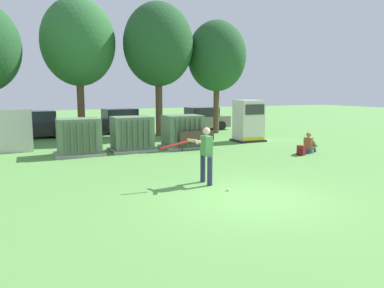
{
  "coord_description": "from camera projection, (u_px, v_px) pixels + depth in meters",
  "views": [
    {
      "loc": [
        -5.33,
        -8.09,
        2.86
      ],
      "look_at": [
        -0.17,
        3.5,
        1.0
      ],
      "focal_mm": 34.64,
      "sensor_mm": 36.0,
      "label": 1
    }
  ],
  "objects": [
    {
      "name": "ground_plane",
      "position": [
        251.0,
        198.0,
        9.87
      ],
      "size": [
        96.0,
        96.0,
        0.0
      ],
      "primitive_type": "plane",
      "color": "#5B9947"
    },
    {
      "name": "transformer_west",
      "position": [
        79.0,
        137.0,
        16.35
      ],
      "size": [
        2.1,
        1.7,
        1.62
      ],
      "color": "#9E9B93",
      "rests_on": "ground"
    },
    {
      "name": "transformer_mid_west",
      "position": [
        132.0,
        134.0,
        17.46
      ],
      "size": [
        2.1,
        1.7,
        1.62
      ],
      "color": "#9E9B93",
      "rests_on": "ground"
    },
    {
      "name": "transformer_mid_east",
      "position": [
        183.0,
        132.0,
        18.42
      ],
      "size": [
        2.1,
        1.7,
        1.62
      ],
      "color": "#9E9B93",
      "rests_on": "ground"
    },
    {
      "name": "generator_enclosure",
      "position": [
        248.0,
        121.0,
        20.69
      ],
      "size": [
        1.6,
        1.4,
        2.3
      ],
      "color": "#262626",
      "rests_on": "ground"
    },
    {
      "name": "park_bench",
      "position": [
        196.0,
        139.0,
        17.77
      ],
      "size": [
        1.81,
        0.43,
        0.92
      ],
      "color": "#4C3828",
      "rests_on": "ground"
    },
    {
      "name": "batter",
      "position": [
        205.0,
        153.0,
        11.23
      ],
      "size": [
        1.6,
        0.72,
        1.74
      ],
      "color": "#282D4C",
      "rests_on": "ground"
    },
    {
      "name": "sports_ball",
      "position": [
        228.0,
        189.0,
        10.55
      ],
      "size": [
        0.09,
        0.09,
        0.09
      ],
      "primitive_type": "sphere",
      "color": "white",
      "rests_on": "ground"
    },
    {
      "name": "seated_spectator",
      "position": [
        309.0,
        145.0,
        16.9
      ],
      "size": [
        0.79,
        0.66,
        0.96
      ],
      "color": "#384C75",
      "rests_on": "ground"
    },
    {
      "name": "backpack",
      "position": [
        301.0,
        151.0,
        16.29
      ],
      "size": [
        0.33,
        0.37,
        0.44
      ],
      "color": "maroon",
      "rests_on": "ground"
    },
    {
      "name": "tree_center_left",
      "position": [
        78.0,
        43.0,
        21.54
      ],
      "size": [
        4.27,
        4.27,
        8.15
      ],
      "color": "brown",
      "rests_on": "ground"
    },
    {
      "name": "tree_center_right",
      "position": [
        158.0,
        45.0,
        22.6
      ],
      "size": [
        4.26,
        4.26,
        8.14
      ],
      "color": "brown",
      "rests_on": "ground"
    },
    {
      "name": "tree_right",
      "position": [
        217.0,
        56.0,
        24.07
      ],
      "size": [
        3.83,
        3.83,
        7.32
      ],
      "color": "brown",
      "rests_on": "ground"
    },
    {
      "name": "parked_car_left_of_center",
      "position": [
        35.0,
        126.0,
        22.09
      ],
      "size": [
        4.27,
        2.06,
        1.62
      ],
      "color": "black",
      "rests_on": "ground"
    },
    {
      "name": "parked_car_right_of_center",
      "position": [
        118.0,
        122.0,
        24.67
      ],
      "size": [
        4.36,
        2.25,
        1.62
      ],
      "color": "black",
      "rests_on": "ground"
    },
    {
      "name": "parked_car_rightmost",
      "position": [
        200.0,
        119.0,
        26.67
      ],
      "size": [
        4.3,
        2.12,
        1.62
      ],
      "color": "gray",
      "rests_on": "ground"
    }
  ]
}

